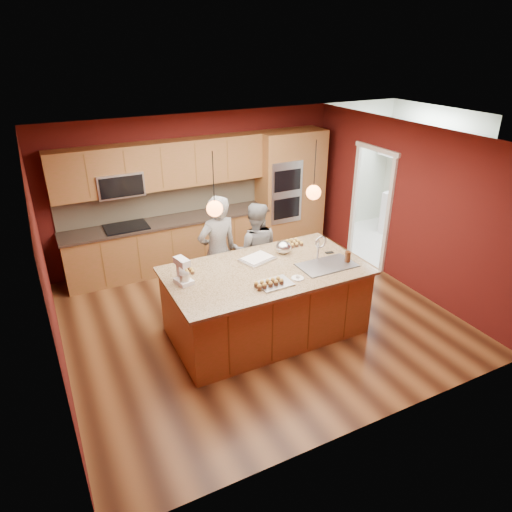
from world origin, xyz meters
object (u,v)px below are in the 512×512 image
stand_mixer (183,273)px  person_right (255,250)px  person_left (218,252)px  island (267,300)px  mixing_bowl (283,247)px

stand_mixer → person_right: bearing=17.4°
person_left → stand_mixer: 1.22m
person_right → island: bearing=96.7°
island → person_right: person_right is taller
person_left → mixing_bowl: size_ratio=7.91×
person_left → stand_mixer: person_left is taller
person_left → island: bearing=99.7°
person_right → person_left: bearing=24.5°
person_right → stand_mixer: 1.74m
person_right → stand_mixer: person_right is taller
stand_mixer → person_left: bearing=33.0°
island → mixing_bowl: bearing=37.6°
island → person_left: person_left is taller
mixing_bowl → person_right: bearing=101.7°
person_right → mixing_bowl: (0.14, -0.66, 0.30)m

